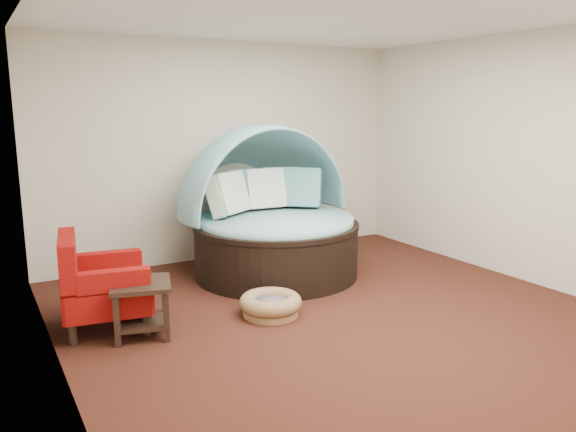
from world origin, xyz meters
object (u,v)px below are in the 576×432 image
canopy_daybed (270,205)px  pet_basket (271,304)px  side_table (142,301)px  red_armchair (99,285)px

canopy_daybed → pet_basket: canopy_daybed is taller
pet_basket → side_table: bearing=173.0°
red_armchair → side_table: red_armchair is taller
pet_basket → side_table: size_ratio=1.13×
canopy_daybed → side_table: canopy_daybed is taller
canopy_daybed → red_armchair: canopy_daybed is taller
canopy_daybed → side_table: bearing=-154.1°
side_table → pet_basket: bearing=-7.0°
pet_basket → canopy_daybed: bearing=61.7°
pet_basket → red_armchair: size_ratio=0.79×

